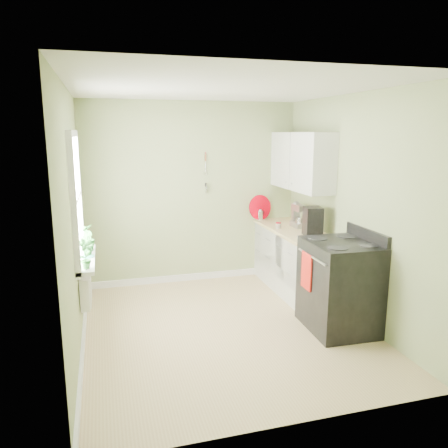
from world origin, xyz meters
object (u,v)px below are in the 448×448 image
object	(u,v)px
stove	(340,285)
kettle	(260,214)
stand_mixer	(299,216)
coffee_maker	(313,222)

from	to	relation	value
stove	kettle	xyz separation A→B (m)	(-0.23, 2.06, 0.47)
stove	stand_mixer	xyz separation A→B (m)	(0.13, 1.42, 0.54)
stand_mixer	kettle	world-z (taller)	stand_mixer
stove	coffee_maker	xyz separation A→B (m)	(0.06, 0.87, 0.56)
kettle	coffee_maker	xyz separation A→B (m)	(0.29, -1.20, 0.10)
stand_mixer	coffee_maker	world-z (taller)	coffee_maker
stand_mixer	kettle	size ratio (longest dim) A/B	2.10
stand_mixer	coffee_maker	distance (m)	0.56
stove	stand_mixer	distance (m)	1.53
stand_mixer	kettle	distance (m)	0.74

